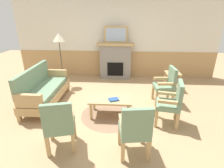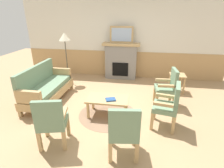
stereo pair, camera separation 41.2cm
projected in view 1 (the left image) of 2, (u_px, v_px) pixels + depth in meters
name	position (u px, v px, depth m)	size (l,w,h in m)	color
ground_plane	(111.00, 109.00, 4.44)	(14.00, 14.00, 0.00)	tan
wall_back	(116.00, 41.00, 6.34)	(7.20, 0.14, 2.70)	silver
fireplace	(116.00, 60.00, 6.36)	(1.30, 0.44, 1.28)	gray
framed_picture	(116.00, 35.00, 6.02)	(0.80, 0.04, 0.56)	tan
couch	(44.00, 90.00, 4.58)	(0.70, 1.80, 0.98)	tan
coffee_table	(110.00, 100.00, 4.07)	(0.96, 0.56, 0.44)	tan
round_rug	(110.00, 115.00, 4.21)	(1.39, 1.39, 0.01)	#896B51
book_on_table	(114.00, 99.00, 3.96)	(0.22, 0.17, 0.03)	navy
armchair_near_fireplace	(167.00, 84.00, 4.60)	(0.51, 0.51, 0.98)	tan
armchair_by_window_left	(172.00, 101.00, 3.69)	(0.56, 0.56, 0.98)	tan
armchair_front_left	(135.00, 129.00, 2.83)	(0.54, 0.54, 0.98)	tan
armchair_front_center	(59.00, 123.00, 2.97)	(0.58, 0.58, 0.98)	tan
side_table	(173.00, 76.00, 5.46)	(0.44, 0.44, 0.55)	tan
floor_lamp_by_couch	(59.00, 41.00, 5.47)	(0.36, 0.36, 1.68)	#332D28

